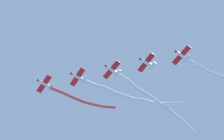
{
  "coord_description": "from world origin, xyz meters",
  "views": [
    {
      "loc": [
        -20.48,
        -37.35,
        6.09
      ],
      "look_at": [
        5.36,
        -11.43,
        76.02
      ],
      "focal_mm": 50.51,
      "sensor_mm": 36.0,
      "label": 1
    }
  ],
  "objects_px": {
    "airplane_slot": "(146,63)",
    "airplane_lead": "(44,84)",
    "airplane_left_wing": "(78,77)",
    "airplane_trail": "(181,55)",
    "airplane_right_wing": "(112,70)"
  },
  "relations": [
    {
      "from": "airplane_slot",
      "to": "airplane_lead",
      "type": "bearing_deg",
      "value": -45.27
    },
    {
      "from": "airplane_lead",
      "to": "airplane_slot",
      "type": "bearing_deg",
      "value": 132.4
    },
    {
      "from": "airplane_left_wing",
      "to": "airplane_lead",
      "type": "bearing_deg",
      "value": -44.99
    },
    {
      "from": "airplane_left_wing",
      "to": "airplane_trail",
      "type": "bearing_deg",
      "value": 134.98
    },
    {
      "from": "airplane_lead",
      "to": "airplane_left_wing",
      "type": "height_order",
      "value": "airplane_left_wing"
    },
    {
      "from": "airplane_lead",
      "to": "airplane_slot",
      "type": "xyz_separation_m",
      "value": [
        14.27,
        -22.25,
        0.75
      ]
    },
    {
      "from": "airplane_lead",
      "to": "airplane_right_wing",
      "type": "xyz_separation_m",
      "value": [
        9.51,
        -14.84,
        0.5
      ]
    },
    {
      "from": "airplane_slot",
      "to": "airplane_trail",
      "type": "xyz_separation_m",
      "value": [
        4.76,
        -7.42,
        0.25
      ]
    },
    {
      "from": "airplane_slot",
      "to": "airplane_right_wing",
      "type": "bearing_deg",
      "value": -45.24
    },
    {
      "from": "airplane_left_wing",
      "to": "airplane_trail",
      "type": "relative_size",
      "value": 1.0
    },
    {
      "from": "airplane_left_wing",
      "to": "airplane_slot",
      "type": "relative_size",
      "value": 1.0
    },
    {
      "from": "airplane_lead",
      "to": "airplane_right_wing",
      "type": "distance_m",
      "value": 17.63
    },
    {
      "from": "airplane_lead",
      "to": "airplane_left_wing",
      "type": "relative_size",
      "value": 1.0
    },
    {
      "from": "airplane_right_wing",
      "to": "airplane_lead",
      "type": "bearing_deg",
      "value": -49.77
    },
    {
      "from": "airplane_lead",
      "to": "airplane_slot",
      "type": "relative_size",
      "value": 1.0
    }
  ]
}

